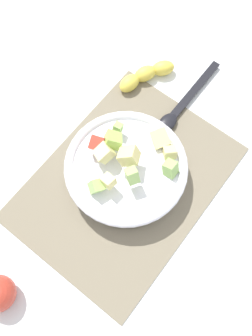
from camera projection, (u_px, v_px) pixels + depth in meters
name	position (u px, v px, depth m)	size (l,w,h in m)	color
ground_plane	(126.00, 182.00, 0.82)	(2.40, 2.40, 0.00)	silver
placemat	(126.00, 182.00, 0.81)	(0.47, 0.34, 0.01)	#756B56
salad_bowl	(126.00, 168.00, 0.78)	(0.26, 0.26, 0.11)	white
serving_spoon	(180.00, 107.00, 0.87)	(0.24, 0.04, 0.01)	black
banana_whole	(146.00, 75.00, 0.89)	(0.15, 0.09, 0.04)	yellow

